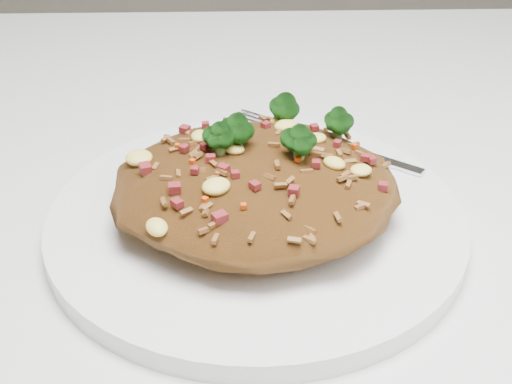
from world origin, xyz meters
TOP-DOWN VIEW (x-y plane):
  - dining_table at (0.00, 0.00)m, footprint 1.20×0.80m
  - plate at (-0.10, -0.04)m, footprint 0.27×0.27m
  - fried_rice at (-0.10, -0.04)m, footprint 0.18×0.16m
  - fork at (-0.04, 0.05)m, footprint 0.14×0.11m

SIDE VIEW (x-z plane):
  - dining_table at x=0.00m, z-range 0.28..1.03m
  - plate at x=-0.10m, z-range 0.75..0.76m
  - fork at x=-0.04m, z-range 0.76..0.77m
  - fried_rice at x=-0.10m, z-range 0.76..0.82m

